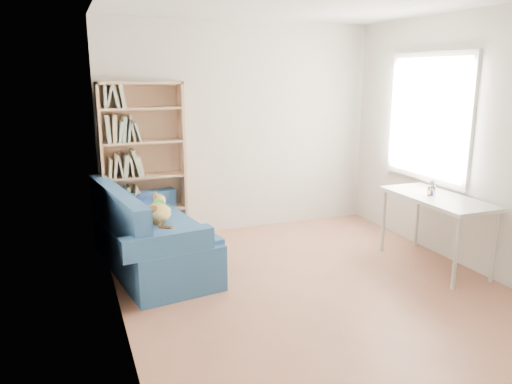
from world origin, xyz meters
The scene contains 6 objects.
ground centered at (0.00, 0.00, 0.00)m, with size 4.00×4.00×0.00m, color #8F5640.
room_shell centered at (0.10, 0.03, 1.64)m, with size 3.54×4.04×2.62m.
sofa centered at (-1.35, 1.03, 0.33)m, with size 1.09×1.88×0.87m.
bookshelf centered at (-1.26, 1.84, 0.87)m, with size 0.95×0.29×1.89m.
desk centered at (1.45, 0.04, 0.68)m, with size 0.56×1.23×0.75m.
pen_cup centered at (1.43, 0.11, 0.81)m, with size 0.09×0.09×0.16m.
Camera 1 is at (-2.08, -3.92, 1.99)m, focal length 35.00 mm.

